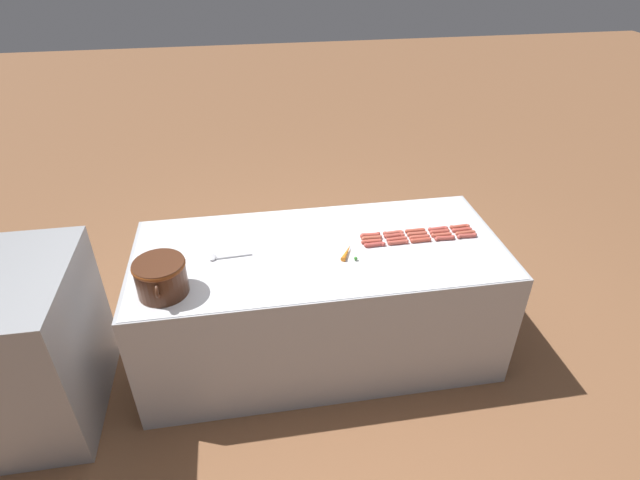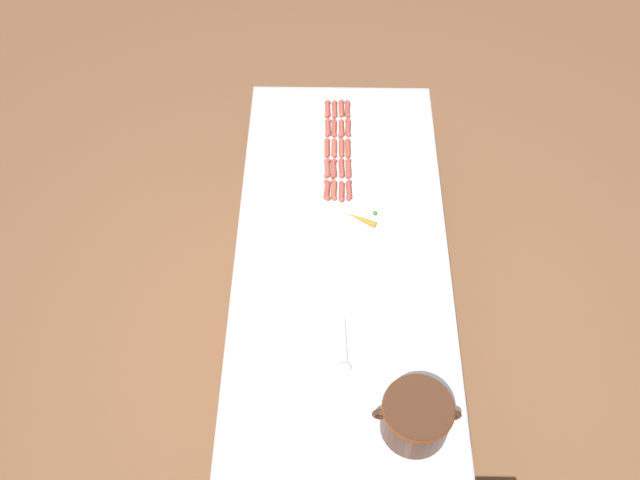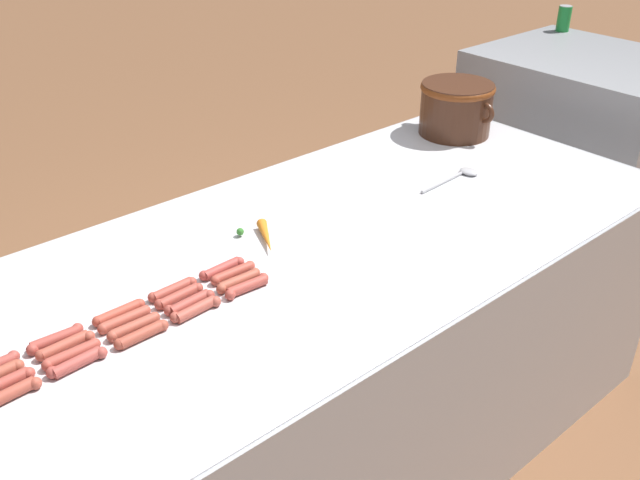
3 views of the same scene
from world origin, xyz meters
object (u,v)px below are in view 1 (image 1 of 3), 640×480
back_cabinet (20,348)px  hot_dog_18 (393,233)px  hot_dog_1 (445,238)px  hot_dog_3 (398,242)px  hot_dog_0 (467,236)px  hot_dog_8 (397,239)px  carrot (347,252)px  hot_dog_9 (372,241)px  hot_dog_5 (465,233)px  hot_dog_16 (438,229)px  hot_dog_19 (370,235)px  serving_spoon (220,257)px  hot_dog_13 (394,236)px  hot_dog_6 (441,235)px  bean_pot (161,276)px  hot_dog_14 (372,238)px  hot_dog_4 (375,245)px  hot_dog_12 (417,234)px  hot_dog_10 (462,230)px  hot_dog_15 (460,227)px  hot_dog_2 (421,240)px  hot_dog_7 (419,237)px  hot_dog_17 (415,231)px  hot_dog_11 (440,232)px

back_cabinet → hot_dog_18: back_cabinet is taller
hot_dog_1 → hot_dog_3: same height
hot_dog_0 → hot_dog_8: (0.04, 0.46, 0.00)m
carrot → hot_dog_1: bearing=-84.6°
hot_dog_9 → back_cabinet: bearing=96.1°
hot_dog_5 → hot_dog_16: bearing=64.5°
hot_dog_18 → hot_dog_19: 0.16m
hot_dog_0 → serving_spoon: bearing=89.1°
hot_dog_13 → serving_spoon: size_ratio=0.52×
hot_dog_6 → hot_dog_13: same height
hot_dog_0 → bean_pot: bean_pot is taller
hot_dog_14 → carrot: size_ratio=0.82×
bean_pot → hot_dog_16: bearing=-78.0°
hot_dog_14 → hot_dog_4: bearing=179.9°
hot_dog_1 → hot_dog_9: same height
hot_dog_6 → serving_spoon: size_ratio=0.52×
back_cabinet → hot_dog_19: back_cabinet is taller
hot_dog_18 → carrot: carrot is taller
hot_dog_16 → hot_dog_14: bearing=94.4°
hot_dog_1 → hot_dog_13: bearing=75.9°
hot_dog_12 → hot_dog_16: bearing=-77.1°
hot_dog_10 → hot_dog_18: size_ratio=1.00×
hot_dog_13 → hot_dog_15: same height
hot_dog_1 → hot_dog_12: 0.18m
hot_dog_2 → carrot: carrot is taller
hot_dog_7 → hot_dog_9: size_ratio=1.00×
hot_dog_17 → hot_dog_4: bearing=111.0°
bean_pot → serving_spoon: (0.28, -0.30, -0.11)m
hot_dog_7 → hot_dog_13: (0.04, 0.16, 0.00)m
hot_dog_7 → hot_dog_13: bearing=74.7°
hot_dog_12 → hot_dog_6: bearing=-103.3°
back_cabinet → hot_dog_6: back_cabinet is taller
hot_dog_4 → carrot: 0.20m
hot_dog_0 → hot_dog_17: size_ratio=1.00×
hot_dog_9 → carrot: carrot is taller
hot_dog_11 → hot_dog_15: 0.16m
hot_dog_14 → hot_dog_19: bearing=2.5°
hot_dog_7 → hot_dog_11: bearing=-74.5°
hot_dog_2 → hot_dog_10: bearing=-76.5°
hot_dog_2 → hot_dog_15: size_ratio=1.00×
hot_dog_8 → bean_pot: size_ratio=0.39×
hot_dog_5 → hot_dog_14: 0.62m
hot_dog_14 → hot_dog_17: bearing=-82.8°
hot_dog_19 → hot_dog_18: bearing=-89.9°
hot_dog_1 → bean_pot: (-0.25, 1.74, 0.10)m
hot_dog_6 → serving_spoon: hot_dog_6 is taller
hot_dog_6 → hot_dog_14: same height
hot_dog_7 → hot_dog_16: (0.08, -0.15, 0.00)m
bean_pot → hot_dog_17: bearing=-76.8°
back_cabinet → hot_dog_18: (0.30, -2.31, 0.36)m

